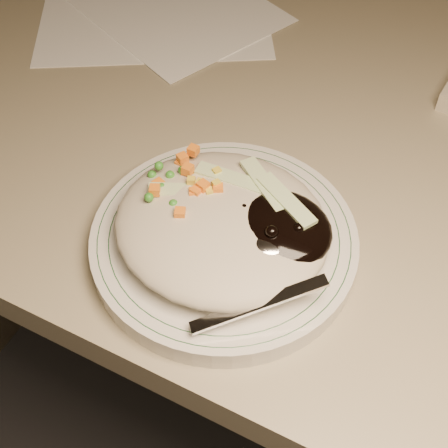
% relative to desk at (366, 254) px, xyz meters
% --- Properties ---
extents(desk, '(1.40, 0.70, 0.74)m').
position_rel_desk_xyz_m(desk, '(0.00, 0.00, 0.00)').
color(desk, gray).
rests_on(desk, ground).
extents(plate, '(0.24, 0.24, 0.02)m').
position_rel_desk_xyz_m(plate, '(-0.10, -0.21, 0.21)').
color(plate, silver).
rests_on(plate, desk).
extents(plate_rim, '(0.23, 0.23, 0.00)m').
position_rel_desk_xyz_m(plate_rim, '(-0.10, -0.21, 0.22)').
color(plate_rim, '#144723').
rests_on(plate_rim, plate).
extents(meal, '(0.21, 0.19, 0.05)m').
position_rel_desk_xyz_m(meal, '(-0.10, -0.21, 0.24)').
color(meal, '#B6AE93').
rests_on(meal, plate).
extents(papers, '(0.37, 0.36, 0.00)m').
position_rel_desk_xyz_m(papers, '(-0.36, 0.11, 0.20)').
color(papers, white).
rests_on(papers, desk).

